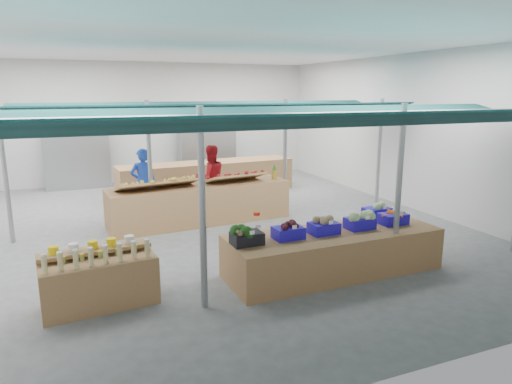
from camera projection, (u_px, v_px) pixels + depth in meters
floor at (199, 228)px, 10.88m from camera, size 13.00×13.00×0.00m
hall at (181, 113)px, 11.61m from camera, size 13.00×13.00×13.00m
pole_grid at (256, 161)px, 9.19m from camera, size 10.00×4.60×3.00m
awnings at (256, 113)px, 8.98m from camera, size 9.50×7.08×0.30m
back_shelving_left at (77, 159)px, 15.16m from camera, size 2.00×0.50×2.00m
back_shelving_right at (208, 152)px, 16.83m from camera, size 2.00×0.50×2.00m
bottle_shelf at (99, 279)px, 6.91m from camera, size 1.72×1.17×1.02m
veg_counter at (333, 252)px, 8.15m from camera, size 3.89×1.35×0.75m
fruit_counter at (201, 204)px, 11.26m from camera, size 4.52×1.38×0.95m
far_counter at (208, 178)px, 14.52m from camera, size 5.66×1.50×1.01m
crate_stack at (383, 249)px, 8.51m from camera, size 0.53×0.37×0.62m
vendor_left at (143, 183)px, 11.72m from camera, size 0.68×0.47×1.78m
vendor_right at (211, 178)px, 12.38m from camera, size 0.91×0.74×1.78m
crate_broccoli at (247, 235)px, 7.40m from camera, size 0.51×0.41×0.35m
crate_beets at (288, 231)px, 7.69m from camera, size 0.51×0.41×0.29m
crate_celeriac at (324, 226)px, 7.96m from camera, size 0.51×0.41×0.31m
crate_cabbage at (360, 220)px, 8.24m from camera, size 0.51×0.41×0.35m
crate_carrots at (393, 218)px, 8.54m from camera, size 0.51×0.41×0.29m
sparrow at (240, 233)px, 7.19m from camera, size 0.12×0.09×0.11m
pole_ribbon at (257, 215)px, 7.95m from camera, size 0.12×0.12×0.28m
apple_heap_yellow at (158, 183)px, 10.56m from camera, size 1.98×0.97×0.27m
apple_heap_red at (235, 176)px, 11.42m from camera, size 1.59×0.91×0.27m
pineapple at (274, 172)px, 11.90m from camera, size 0.14×0.14×0.39m
crate_extra at (377, 210)px, 8.97m from camera, size 0.53×0.43×0.32m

